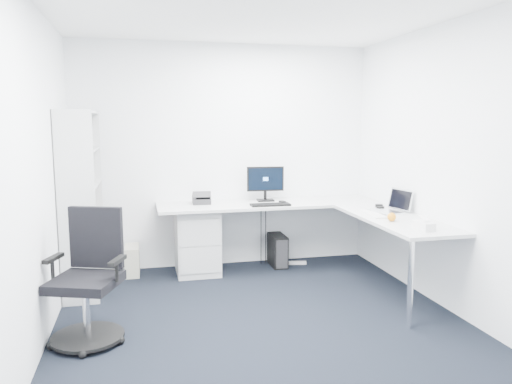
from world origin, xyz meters
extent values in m
plane|color=black|center=(0.00, 0.00, 0.00)|extent=(4.20, 4.20, 0.00)
plane|color=white|center=(0.00, 0.00, 2.70)|extent=(4.20, 4.20, 0.00)
cube|color=white|center=(0.00, 2.10, 1.35)|extent=(3.60, 0.02, 2.70)
cube|color=white|center=(0.00, -2.10, 1.35)|extent=(3.60, 0.02, 2.70)
cube|color=white|center=(-1.80, 0.00, 1.35)|extent=(0.02, 4.20, 2.70)
cube|color=white|center=(1.80, 0.00, 1.35)|extent=(0.02, 4.20, 2.70)
cube|color=#B5B8B8|center=(-0.39, 1.81, 0.38)|extent=(0.49, 0.61, 0.76)
cube|color=black|center=(0.61, 1.85, 0.19)|extent=(0.18, 0.40, 0.39)
cube|color=#B9B79D|center=(-1.14, 1.88, 0.17)|extent=(0.17, 0.36, 0.34)
cube|color=silver|center=(0.83, 1.85, 0.02)|extent=(0.31, 0.12, 0.04)
cube|color=black|center=(0.43, 1.53, 0.82)|extent=(0.46, 0.17, 0.02)
cube|color=black|center=(0.61, 1.65, 0.83)|extent=(0.07, 0.10, 0.03)
cube|color=silver|center=(1.33, 0.75, 0.82)|extent=(0.16, 0.46, 0.02)
sphere|color=orange|center=(1.35, 0.40, 0.86)|extent=(0.08, 0.08, 0.08)
cube|color=silver|center=(1.45, -0.01, 0.85)|extent=(0.12, 0.22, 0.07)
camera|label=1|loc=(-1.02, -3.93, 1.79)|focal=35.00mm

